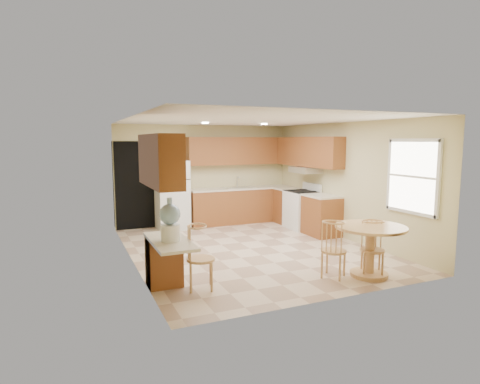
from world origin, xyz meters
name	(u,v)px	position (x,y,z in m)	size (l,w,h in m)	color
floor	(250,249)	(0.00, 0.00, 0.00)	(5.50, 5.50, 0.00)	beige
ceiling	(250,120)	(0.00, 0.00, 2.50)	(4.50, 5.50, 0.02)	white
wall_back	(205,175)	(0.00, 2.75, 1.25)	(4.50, 0.02, 2.50)	#C7BC86
wall_front	(339,207)	(0.00, -2.75, 1.25)	(4.50, 0.02, 2.50)	#C7BC86
wall_left	(131,191)	(-2.25, 0.00, 1.25)	(0.02, 5.50, 2.50)	#C7BC86
wall_right	(345,181)	(2.25, 0.00, 1.25)	(0.02, 5.50, 2.50)	#C7BC86
doorway	(136,185)	(-1.75, 2.73, 1.05)	(0.90, 0.02, 2.10)	black
base_cab_back	(241,206)	(0.88, 2.45, 0.43)	(2.75, 0.60, 0.87)	brown
counter_back	(241,188)	(0.88, 2.45, 0.89)	(2.75, 0.63, 0.04)	beige
base_cab_right_a	(289,206)	(1.95, 1.85, 0.43)	(0.60, 0.59, 0.87)	brown
counter_right_a	(289,189)	(1.95, 1.85, 0.89)	(0.63, 0.59, 0.04)	beige
base_cab_right_b	(322,216)	(1.95, 0.40, 0.43)	(0.60, 0.80, 0.87)	brown
counter_right_b	(322,196)	(1.95, 0.40, 0.89)	(0.63, 0.80, 0.04)	beige
upper_cab_back	(239,151)	(0.88, 2.58, 1.85)	(2.75, 0.33, 0.70)	brown
upper_cab_right	(308,152)	(2.08, 1.21, 1.85)	(0.33, 2.42, 0.70)	brown
upper_cab_left	(160,160)	(-2.08, -1.60, 1.85)	(0.33, 1.40, 0.70)	brown
sink	(240,187)	(0.85, 2.45, 0.91)	(0.78, 0.44, 0.01)	silver
range_hood	(305,170)	(2.00, 1.18, 1.42)	(0.50, 0.76, 0.14)	silver
desk_pedestal	(164,261)	(-2.00, -1.32, 0.36)	(0.48, 0.42, 0.72)	brown
desk_top	(170,241)	(-2.00, -1.70, 0.75)	(0.50, 1.20, 0.04)	beige
window	(413,176)	(2.23, -1.85, 1.50)	(0.06, 1.12, 1.30)	white
can_light_a	(205,123)	(-0.50, 1.20, 2.48)	(0.14, 0.14, 0.02)	white
can_light_b	(264,124)	(0.90, 1.20, 2.48)	(0.14, 0.14, 0.02)	white
refrigerator	(172,195)	(-0.95, 2.40, 0.82)	(0.73, 0.71, 1.65)	white
stove	(302,209)	(1.92, 1.18, 0.47)	(0.65, 0.76, 1.09)	white
dining_table	(370,243)	(1.04, -2.20, 0.53)	(1.08, 1.08, 0.80)	tan
chair_table_a	(337,245)	(0.49, -2.10, 0.54)	(0.39, 0.49, 0.88)	tan
chair_table_b	(376,244)	(1.09, -2.28, 0.53)	(0.38, 0.45, 0.86)	tan
chair_desk	(203,252)	(-1.55, -1.76, 0.56)	(0.41, 0.53, 0.92)	tan
water_crock	(170,221)	(-2.00, -1.75, 1.03)	(0.28, 0.28, 0.59)	white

